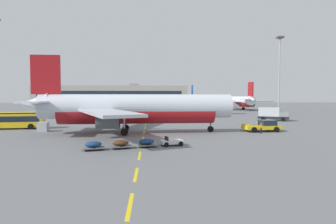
{
  "coord_description": "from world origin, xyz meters",
  "views": [
    {
      "loc": [
        19.17,
        -20.49,
        5.94
      ],
      "look_at": [
        22.01,
        28.45,
        3.22
      ],
      "focal_mm": 31.06,
      "sensor_mm": 36.0,
      "label": 1
    }
  ],
  "objects_px": {
    "airliner_foreground": "(134,108)",
    "catering_truck": "(272,114)",
    "airliner_mid_left": "(195,104)",
    "apron_shuttle_bus": "(9,119)",
    "pushback_tug": "(263,126)",
    "uld_cargo_container": "(43,127)",
    "baggage_train": "(134,143)",
    "ground_crew_worker": "(261,127)",
    "apron_light_mast_far": "(279,66)",
    "airliner_far_center": "(237,101)"
  },
  "relations": [
    {
      "from": "uld_cargo_container",
      "to": "apron_light_mast_far",
      "type": "height_order",
      "value": "apron_light_mast_far"
    },
    {
      "from": "airliner_mid_left",
      "to": "apron_shuttle_bus",
      "type": "bearing_deg",
      "value": -135.23
    },
    {
      "from": "baggage_train",
      "to": "apron_shuttle_bus",
      "type": "bearing_deg",
      "value": 139.19
    },
    {
      "from": "apron_shuttle_bus",
      "to": "apron_light_mast_far",
      "type": "height_order",
      "value": "apron_light_mast_far"
    },
    {
      "from": "pushback_tug",
      "to": "apron_shuttle_bus",
      "type": "xyz_separation_m",
      "value": [
        -44.22,
        6.1,
        0.85
      ]
    },
    {
      "from": "catering_truck",
      "to": "apron_light_mast_far",
      "type": "relative_size",
      "value": 0.32
    },
    {
      "from": "airliner_foreground",
      "to": "ground_crew_worker",
      "type": "distance_m",
      "value": 20.4
    },
    {
      "from": "airliner_far_center",
      "to": "apron_light_mast_far",
      "type": "xyz_separation_m",
      "value": [
        -0.09,
        -41.57,
        10.79
      ]
    },
    {
      "from": "baggage_train",
      "to": "apron_light_mast_far",
      "type": "distance_m",
      "value": 64.73
    },
    {
      "from": "pushback_tug",
      "to": "baggage_train",
      "type": "xyz_separation_m",
      "value": [
        -20.62,
        -14.27,
        -0.37
      ]
    },
    {
      "from": "airliner_mid_left",
      "to": "baggage_train",
      "type": "height_order",
      "value": "airliner_mid_left"
    },
    {
      "from": "airliner_far_center",
      "to": "ground_crew_worker",
      "type": "distance_m",
      "value": 81.93
    },
    {
      "from": "catering_truck",
      "to": "uld_cargo_container",
      "type": "xyz_separation_m",
      "value": [
        -47.14,
        -18.88,
        -0.85
      ]
    },
    {
      "from": "airliner_foreground",
      "to": "baggage_train",
      "type": "height_order",
      "value": "airliner_foreground"
    },
    {
      "from": "catering_truck",
      "to": "apron_light_mast_far",
      "type": "height_order",
      "value": "apron_light_mast_far"
    },
    {
      "from": "airliner_mid_left",
      "to": "catering_truck",
      "type": "xyz_separation_m",
      "value": [
        14.86,
        -24.89,
        -1.53
      ]
    },
    {
      "from": "airliner_foreground",
      "to": "apron_light_mast_far",
      "type": "height_order",
      "value": "apron_light_mast_far"
    },
    {
      "from": "pushback_tug",
      "to": "baggage_train",
      "type": "relative_size",
      "value": 0.54
    },
    {
      "from": "pushback_tug",
      "to": "airliner_mid_left",
      "type": "height_order",
      "value": "airliner_mid_left"
    },
    {
      "from": "apron_shuttle_bus",
      "to": "airliner_mid_left",
      "type": "bearing_deg",
      "value": 44.77
    },
    {
      "from": "airliner_mid_left",
      "to": "apron_light_mast_far",
      "type": "height_order",
      "value": "apron_light_mast_far"
    },
    {
      "from": "airliner_foreground",
      "to": "apron_light_mast_far",
      "type": "relative_size",
      "value": 1.51
    },
    {
      "from": "pushback_tug",
      "to": "uld_cargo_container",
      "type": "height_order",
      "value": "pushback_tug"
    },
    {
      "from": "pushback_tug",
      "to": "catering_truck",
      "type": "height_order",
      "value": "catering_truck"
    },
    {
      "from": "pushback_tug",
      "to": "uld_cargo_container",
      "type": "distance_m",
      "value": 36.68
    },
    {
      "from": "baggage_train",
      "to": "uld_cargo_container",
      "type": "bearing_deg",
      "value": 134.77
    },
    {
      "from": "airliner_foreground",
      "to": "catering_truck",
      "type": "height_order",
      "value": "airliner_foreground"
    },
    {
      "from": "airliner_mid_left",
      "to": "apron_shuttle_bus",
      "type": "xyz_separation_m",
      "value": [
        -39.86,
        -39.55,
        -1.43
      ]
    },
    {
      "from": "baggage_train",
      "to": "apron_light_mast_far",
      "type": "height_order",
      "value": "apron_light_mast_far"
    },
    {
      "from": "baggage_train",
      "to": "apron_light_mast_far",
      "type": "bearing_deg",
      "value": 51.74
    },
    {
      "from": "apron_shuttle_bus",
      "to": "pushback_tug",
      "type": "bearing_deg",
      "value": -7.86
    },
    {
      "from": "baggage_train",
      "to": "ground_crew_worker",
      "type": "relative_size",
      "value": 6.98
    },
    {
      "from": "pushback_tug",
      "to": "apron_light_mast_far",
      "type": "relative_size",
      "value": 0.27
    },
    {
      "from": "apron_light_mast_far",
      "to": "airliner_far_center",
      "type": "bearing_deg",
      "value": 89.87
    },
    {
      "from": "pushback_tug",
      "to": "apron_shuttle_bus",
      "type": "bearing_deg",
      "value": 172.14
    },
    {
      "from": "pushback_tug",
      "to": "airliner_foreground",
      "type": "bearing_deg",
      "value": -177.29
    },
    {
      "from": "airliner_mid_left",
      "to": "ground_crew_worker",
      "type": "bearing_deg",
      "value": -86.35
    },
    {
      "from": "airliner_foreground",
      "to": "uld_cargo_container",
      "type": "relative_size",
      "value": 20.79
    },
    {
      "from": "airliner_foreground",
      "to": "uld_cargo_container",
      "type": "bearing_deg",
      "value": 169.28
    },
    {
      "from": "uld_cargo_container",
      "to": "catering_truck",
      "type": "bearing_deg",
      "value": 21.83
    },
    {
      "from": "airliner_mid_left",
      "to": "pushback_tug",
      "type": "bearing_deg",
      "value": -84.55
    },
    {
      "from": "airliner_mid_left",
      "to": "airliner_far_center",
      "type": "height_order",
      "value": "airliner_far_center"
    },
    {
      "from": "pushback_tug",
      "to": "apron_shuttle_bus",
      "type": "height_order",
      "value": "apron_shuttle_bus"
    },
    {
      "from": "airliner_mid_left",
      "to": "airliner_far_center",
      "type": "bearing_deg",
      "value": 53.71
    },
    {
      "from": "airliner_foreground",
      "to": "baggage_train",
      "type": "relative_size",
      "value": 3.01
    },
    {
      "from": "airliner_foreground",
      "to": "apron_shuttle_bus",
      "type": "xyz_separation_m",
      "value": [
        -22.82,
        7.11,
        -2.2
      ]
    },
    {
      "from": "airliner_far_center",
      "to": "pushback_tug",
      "type": "bearing_deg",
      "value": -103.61
    },
    {
      "from": "airliner_foreground",
      "to": "baggage_train",
      "type": "bearing_deg",
      "value": -86.65
    },
    {
      "from": "pushback_tug",
      "to": "airliner_mid_left",
      "type": "relative_size",
      "value": 0.22
    },
    {
      "from": "catering_truck",
      "to": "airliner_mid_left",
      "type": "bearing_deg",
      "value": 120.84
    }
  ]
}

